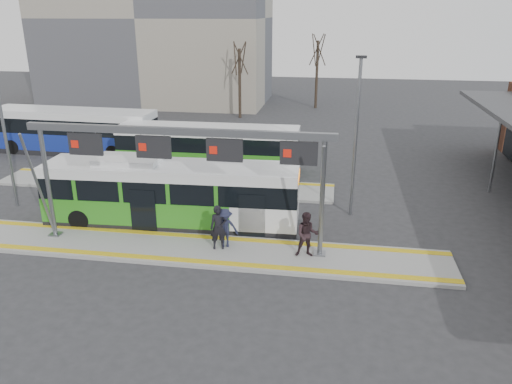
% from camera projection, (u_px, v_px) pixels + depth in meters
% --- Properties ---
extents(ground, '(120.00, 120.00, 0.00)m').
position_uv_depth(ground, '(191.00, 251.00, 21.60)').
color(ground, '#2D2D30').
rests_on(ground, ground).
extents(platform_main, '(22.00, 3.00, 0.15)m').
position_uv_depth(platform_main, '(191.00, 249.00, 21.57)').
color(platform_main, gray).
rests_on(platform_main, ground).
extents(platform_second, '(20.00, 3.00, 0.15)m').
position_uv_depth(platform_second, '(164.00, 184.00, 29.59)').
color(platform_second, gray).
rests_on(platform_second, ground).
extents(tactile_main, '(22.00, 2.65, 0.02)m').
position_uv_depth(tactile_main, '(191.00, 248.00, 21.54)').
color(tactile_main, gold).
rests_on(tactile_main, platform_main).
extents(tactile_second, '(20.00, 0.35, 0.02)m').
position_uv_depth(tactile_second, '(170.00, 177.00, 30.62)').
color(tactile_second, gold).
rests_on(tactile_second, platform_second).
extents(gantry, '(13.00, 1.68, 5.20)m').
position_uv_depth(gantry, '(180.00, 153.00, 20.40)').
color(gantry, slate).
rests_on(gantry, platform_main).
extents(apartment_block, '(24.50, 12.50, 18.40)m').
position_uv_depth(apartment_block, '(156.00, 16.00, 53.89)').
color(apartment_block, gray).
rests_on(apartment_block, ground).
extents(hero_bus, '(12.16, 3.04, 3.32)m').
position_uv_depth(hero_bus, '(171.00, 195.00, 23.82)').
color(hero_bus, black).
rests_on(hero_bus, ground).
extents(bg_bus_green, '(11.60, 2.63, 2.89)m').
position_uv_depth(bg_bus_green, '(208.00, 149.00, 32.01)').
color(bg_bus_green, black).
rests_on(bg_bus_green, ground).
extents(bg_bus_blue, '(12.10, 3.10, 3.13)m').
position_uv_depth(bg_bus_blue, '(73.00, 132.00, 35.97)').
color(bg_bus_blue, black).
rests_on(bg_bus_blue, ground).
extents(passenger_a, '(0.82, 0.66, 1.94)m').
position_uv_depth(passenger_a, '(218.00, 227.00, 21.19)').
color(passenger_a, black).
rests_on(passenger_a, platform_main).
extents(passenger_b, '(1.03, 0.85, 1.94)m').
position_uv_depth(passenger_b, '(307.00, 235.00, 20.51)').
color(passenger_b, '#2C1D21').
rests_on(passenger_b, platform_main).
extents(passenger_c, '(1.23, 0.85, 1.74)m').
position_uv_depth(passenger_c, '(225.00, 228.00, 21.39)').
color(passenger_c, '#1E2136').
rests_on(passenger_c, platform_main).
extents(tree_left, '(1.40, 1.40, 7.31)m').
position_uv_depth(tree_left, '(239.00, 59.00, 46.31)').
color(tree_left, '#382B21').
rests_on(tree_left, ground).
extents(tree_mid, '(1.40, 1.40, 7.79)m').
position_uv_depth(tree_mid, '(318.00, 50.00, 51.01)').
color(tree_mid, '#382B21').
rests_on(tree_mid, ground).
extents(tree_far, '(1.40, 1.40, 9.34)m').
position_uv_depth(tree_far, '(90.00, 38.00, 51.06)').
color(tree_far, '#382B21').
rests_on(tree_far, ground).
extents(lamp_west, '(0.50, 0.25, 8.40)m').
position_uv_depth(lamp_west, '(3.00, 123.00, 25.10)').
color(lamp_west, slate).
rests_on(lamp_west, ground).
extents(lamp_east, '(0.50, 0.25, 7.86)m').
position_uv_depth(lamp_east, '(356.00, 134.00, 24.03)').
color(lamp_east, slate).
rests_on(lamp_east, ground).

